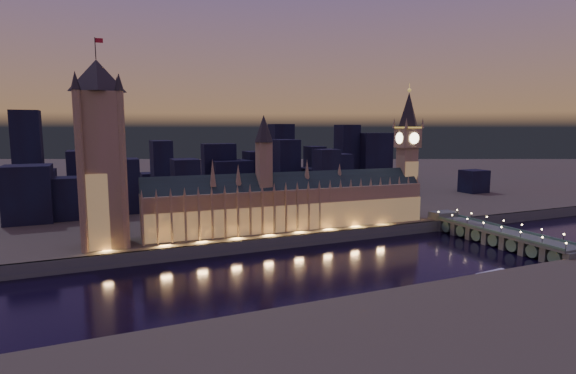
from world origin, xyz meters
name	(u,v)px	position (x,y,z in m)	size (l,w,h in m)	color
ground_plane	(318,265)	(0.00, 0.00, 0.00)	(2000.00, 2000.00, 0.00)	black
north_bank	(173,173)	(0.00, 520.00, 4.00)	(2000.00, 960.00, 8.00)	brown
embankment_wall	(289,242)	(0.00, 41.00, 4.00)	(2000.00, 2.50, 8.00)	#495058
palace_of_westminster	(290,202)	(9.56, 61.75, 26.37)	(202.00, 28.10, 78.00)	olive
victoria_tower	(101,145)	(-110.00, 61.92, 67.46)	(31.68, 31.68, 119.88)	olive
elizabeth_tower	(408,144)	(108.00, 61.92, 65.17)	(18.00, 18.00, 102.80)	olive
westminster_bridge	(494,235)	(130.62, -3.44, 5.98)	(19.25, 113.00, 15.90)	#495058
river_boat	(493,278)	(70.62, -58.00, 1.56)	(38.64, 12.32, 4.50)	#495058
city_backdrop	(243,170)	(33.68, 247.29, 32.24)	(463.47, 215.63, 86.93)	black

